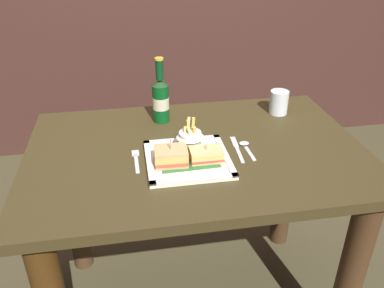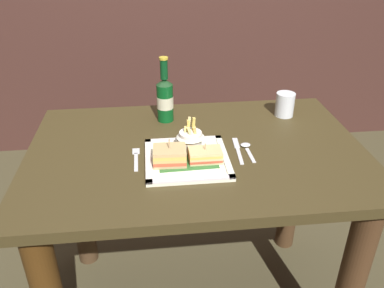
# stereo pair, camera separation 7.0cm
# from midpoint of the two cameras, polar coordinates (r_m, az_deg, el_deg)

# --- Properties ---
(dining_table) EXTENTS (1.15, 0.76, 0.76)m
(dining_table) POSITION_cam_midpoint_polar(r_m,az_deg,el_deg) (1.45, 2.03, -6.73)
(dining_table) COLOR #3C3119
(dining_table) RESTS_ON ground_plane
(square_plate) EXTENTS (0.27, 0.27, 0.02)m
(square_plate) POSITION_cam_midpoint_polar(r_m,az_deg,el_deg) (1.28, 0.82, -2.23)
(square_plate) COLOR white
(square_plate) RESTS_ON dining_table
(sandwich_half_left) EXTENTS (0.11, 0.08, 0.09)m
(sandwich_half_left) POSITION_cam_midpoint_polar(r_m,az_deg,el_deg) (1.24, -1.63, -1.70)
(sandwich_half_left) COLOR tan
(sandwich_half_left) RESTS_ON square_plate
(sandwich_half_right) EXTENTS (0.10, 0.07, 0.06)m
(sandwich_half_right) POSITION_cam_midpoint_polar(r_m,az_deg,el_deg) (1.26, 3.49, -1.65)
(sandwich_half_right) COLOR #D2B77F
(sandwich_half_right) RESTS_ON square_plate
(fries_cup) EXTENTS (0.09, 0.09, 0.11)m
(fries_cup) POSITION_cam_midpoint_polar(r_m,az_deg,el_deg) (1.31, 1.29, 0.95)
(fries_cup) COLOR white
(fries_cup) RESTS_ON square_plate
(beer_bottle) EXTENTS (0.06, 0.06, 0.25)m
(beer_bottle) POSITION_cam_midpoint_polar(r_m,az_deg,el_deg) (1.52, -2.60, 6.60)
(beer_bottle) COLOR #0B4B1B
(beer_bottle) RESTS_ON dining_table
(water_glass) EXTENTS (0.07, 0.07, 0.09)m
(water_glass) POSITION_cam_midpoint_polar(r_m,az_deg,el_deg) (1.63, 14.39, 5.31)
(water_glass) COLOR silver
(water_glass) RESTS_ON dining_table
(fork) EXTENTS (0.02, 0.15, 0.00)m
(fork) POSITION_cam_midpoint_polar(r_m,az_deg,el_deg) (1.31, -6.55, -1.96)
(fork) COLOR silver
(fork) RESTS_ON dining_table
(knife) EXTENTS (0.03, 0.18, 0.00)m
(knife) POSITION_cam_midpoint_polar(r_m,az_deg,el_deg) (1.36, 8.05, -0.78)
(knife) COLOR silver
(knife) RESTS_ON dining_table
(spoon) EXTENTS (0.04, 0.12, 0.01)m
(spoon) POSITION_cam_midpoint_polar(r_m,az_deg,el_deg) (1.37, 9.31, -0.51)
(spoon) COLOR silver
(spoon) RESTS_ON dining_table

